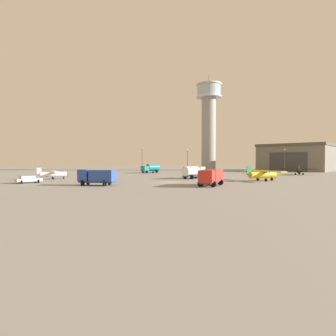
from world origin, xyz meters
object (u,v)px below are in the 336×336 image
(airplane_white, at_px, (53,174))
(airplane_black, at_px, (299,171))
(truck_box_blue, at_px, (97,176))
(airplane_yellow, at_px, (262,174))
(truck_fuel_tanker_white, at_px, (193,172))
(truck_box_red, at_px, (211,176))
(light_post_west, at_px, (142,157))
(control_tower, at_px, (209,119))
(light_post_east, at_px, (187,159))
(light_post_north, at_px, (285,159))
(truck_fuel_tanker_teal, at_px, (151,168))
(car_silver, at_px, (28,179))

(airplane_white, distance_m, airplane_black, 67.20)
(airplane_black, relative_size, truck_box_blue, 1.38)
(airplane_yellow, height_order, truck_fuel_tanker_white, airplane_yellow)
(truck_box_red, relative_size, light_post_west, 0.79)
(control_tower, distance_m, light_post_east, 30.71)
(airplane_yellow, bearing_deg, light_post_west, 96.08)
(airplane_yellow, relative_size, light_post_north, 1.25)
(truck_fuel_tanker_teal, relative_size, light_post_west, 0.70)
(airplane_yellow, relative_size, car_silver, 2.30)
(control_tower, xyz_separation_m, truck_fuel_tanker_white, (-11.26, -56.86, -20.44))
(truck_fuel_tanker_white, bearing_deg, airplane_white, 136.87)
(airplane_white, relative_size, car_silver, 1.90)
(airplane_black, bearing_deg, truck_fuel_tanker_white, 143.80)
(control_tower, distance_m, car_silver, 84.97)
(light_post_north, bearing_deg, car_silver, -145.90)
(airplane_white, relative_size, light_post_north, 1.04)
(airplane_yellow, distance_m, light_post_east, 43.37)
(truck_box_blue, relative_size, light_post_west, 0.71)
(car_silver, xyz_separation_m, light_post_east, (32.64, 46.81, 4.16))
(truck_box_blue, bearing_deg, airplane_black, -133.62)
(control_tower, xyz_separation_m, truck_fuel_tanker_teal, (-23.22, -26.46, -20.42))
(airplane_black, height_order, light_post_west, light_post_west)
(truck_fuel_tanker_white, bearing_deg, light_post_north, -4.25)
(truck_fuel_tanker_teal, distance_m, light_post_west, 11.28)
(truck_box_blue, bearing_deg, truck_fuel_tanker_teal, -85.67)
(truck_fuel_tanker_teal, bearing_deg, airplane_black, 125.50)
(light_post_west, bearing_deg, truck_box_blue, -91.89)
(car_silver, bearing_deg, light_post_west, 29.70)
(airplane_yellow, relative_size, truck_box_red, 1.42)
(truck_box_red, distance_m, truck_fuel_tanker_white, 18.64)
(airplane_black, relative_size, car_silver, 1.99)
(control_tower, bearing_deg, truck_fuel_tanker_teal, -131.27)
(truck_box_red, xyz_separation_m, light_post_west, (-17.30, 58.89, 3.79))
(control_tower, height_order, truck_fuel_tanker_white, control_tower)
(truck_box_red, xyz_separation_m, light_post_east, (-0.75, 52.29, 3.31))
(truck_fuel_tanker_white, bearing_deg, truck_box_red, -132.74)
(airplane_yellow, height_order, light_post_east, light_post_east)
(truck_fuel_tanker_white, bearing_deg, control_tower, 31.65)
(airplane_white, relative_size, truck_box_red, 1.18)
(control_tower, xyz_separation_m, truck_box_blue, (-29.05, -74.90, -20.53))
(airplane_white, xyz_separation_m, light_post_north, (65.62, 33.68, 3.65))
(truck_box_blue, xyz_separation_m, light_post_west, (1.92, 58.34, 3.82))
(truck_fuel_tanker_teal, relative_size, light_post_north, 0.78)
(light_post_east, distance_m, light_post_north, 33.24)
(airplane_white, bearing_deg, car_silver, -120.08)
(truck_fuel_tanker_white, xyz_separation_m, light_post_west, (-15.87, 40.31, 3.74))
(truck_fuel_tanker_teal, distance_m, car_silver, 47.89)
(truck_box_red, xyz_separation_m, light_post_north, (32.42, 50.04, 3.30))
(airplane_black, bearing_deg, light_post_east, 88.50)
(light_post_west, bearing_deg, airplane_black, -25.32)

